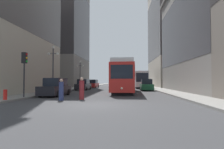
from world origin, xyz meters
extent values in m
plane|color=#38383A|center=(0.00, 0.00, 0.00)|extent=(200.00, 200.00, 0.00)
cube|color=gray|center=(-7.82, 40.00, 0.07)|extent=(2.64, 120.00, 0.15)
cube|color=gray|center=(7.82, 40.00, 0.07)|extent=(2.64, 120.00, 0.15)
cube|color=black|center=(1.79, 13.13, 0.17)|extent=(2.74, 12.16, 0.35)
cube|color=red|center=(1.79, 13.13, 1.90)|extent=(3.17, 13.22, 3.10)
cube|color=black|center=(1.79, 13.13, 2.60)|extent=(3.18, 12.70, 1.08)
cube|color=silver|center=(1.79, 13.13, 3.67)|extent=(2.95, 12.95, 0.44)
cube|color=black|center=(1.50, 6.60, 2.44)|extent=(2.21, 0.18, 1.40)
sphere|color=#F2EACC|center=(1.50, 6.53, 0.80)|extent=(0.24, 0.24, 0.24)
cube|color=black|center=(5.31, 29.66, 0.17)|extent=(2.61, 11.49, 0.35)
cube|color=silver|center=(5.31, 29.66, 1.90)|extent=(3.03, 12.50, 3.10)
cube|color=black|center=(5.31, 29.66, 2.44)|extent=(3.04, 12.00, 1.30)
cube|color=black|center=(5.07, 23.48, 2.21)|extent=(2.31, 0.17, 1.71)
cylinder|color=black|center=(-6.10, 5.13, 0.32)|extent=(0.20, 0.65, 0.64)
cylinder|color=black|center=(-6.01, 8.00, 0.32)|extent=(0.20, 0.65, 0.64)
cylinder|color=black|center=(-4.40, 5.08, 0.32)|extent=(0.20, 0.65, 0.64)
cylinder|color=black|center=(-4.30, 7.94, 0.32)|extent=(0.20, 0.65, 0.64)
cube|color=black|center=(-5.20, 6.54, 0.60)|extent=(1.95, 4.68, 0.84)
cube|color=black|center=(-5.20, 6.65, 1.42)|extent=(1.67, 2.59, 0.80)
cylinder|color=black|center=(-6.12, 27.44, 0.32)|extent=(0.21, 0.65, 0.64)
cylinder|color=black|center=(-6.00, 30.44, 0.32)|extent=(0.21, 0.65, 0.64)
cylinder|color=black|center=(-4.41, 27.36, 0.32)|extent=(0.21, 0.65, 0.64)
cylinder|color=black|center=(-4.29, 30.37, 0.32)|extent=(0.21, 0.65, 0.64)
cube|color=maroon|center=(-5.20, 28.90, 0.60)|extent=(2.00, 4.92, 0.84)
cube|color=black|center=(-5.20, 29.02, 1.42)|extent=(1.69, 2.73, 0.80)
cylinder|color=black|center=(6.08, 19.30, 0.32)|extent=(0.19, 0.64, 0.64)
cylinder|color=black|center=(6.04, 16.49, 0.32)|extent=(0.19, 0.64, 0.64)
cylinder|color=black|center=(4.37, 19.33, 0.32)|extent=(0.19, 0.64, 0.64)
cylinder|color=black|center=(4.33, 16.52, 0.32)|extent=(0.19, 0.64, 0.64)
cube|color=#14512D|center=(5.20, 17.91, 0.60)|extent=(1.87, 4.57, 0.84)
cube|color=black|center=(5.20, 17.80, 1.42)|extent=(1.62, 2.52, 0.80)
cylinder|color=black|center=(-6.08, 17.72, 0.32)|extent=(0.19, 0.64, 0.64)
cylinder|color=black|center=(-6.04, 20.76, 0.32)|extent=(0.19, 0.64, 0.64)
cylinder|color=black|center=(-4.37, 17.70, 0.32)|extent=(0.19, 0.64, 0.64)
cylinder|color=black|center=(-4.33, 20.74, 0.32)|extent=(0.19, 0.64, 0.64)
cube|color=black|center=(-5.20, 19.23, 0.60)|extent=(1.85, 4.91, 0.84)
cube|color=black|center=(-5.20, 19.35, 1.42)|extent=(1.61, 2.71, 0.80)
cylinder|color=maroon|center=(-1.74, 3.33, 0.78)|extent=(0.41, 0.41, 1.55)
sphere|color=tan|center=(-1.74, 3.33, 1.68)|extent=(0.28, 0.28, 0.28)
cylinder|color=navy|center=(-3.17, 2.47, 0.72)|extent=(0.38, 0.38, 1.45)
sphere|color=tan|center=(-3.17, 2.47, 1.56)|extent=(0.26, 0.26, 0.26)
cylinder|color=#232328|center=(-6.90, 3.70, 2.08)|extent=(0.12, 0.12, 3.86)
cube|color=black|center=(-6.90, 3.70, 3.53)|extent=(0.36, 0.36, 0.95)
sphere|color=red|center=(-6.70, 3.70, 3.84)|extent=(0.18, 0.18, 0.18)
sphere|color=gold|center=(-6.70, 3.70, 3.53)|extent=(0.18, 0.18, 0.18)
sphere|color=green|center=(-6.70, 3.70, 3.23)|extent=(0.18, 0.18, 0.18)
cylinder|color=#333338|center=(-7.10, 10.66, 2.86)|extent=(0.16, 0.16, 5.43)
sphere|color=white|center=(-7.10, 10.66, 5.74)|extent=(0.36, 0.36, 0.36)
sphere|color=white|center=(-7.65, 10.66, 4.93)|extent=(0.31, 0.31, 0.31)
sphere|color=white|center=(-6.55, 10.66, 4.93)|extent=(0.31, 0.31, 0.31)
cube|color=#333338|center=(-7.10, 10.66, 4.93)|extent=(1.10, 0.06, 0.06)
cylinder|color=#333338|center=(-7.10, 24.65, 2.67)|extent=(0.16, 0.16, 5.04)
sphere|color=white|center=(-7.10, 24.65, 5.35)|extent=(0.36, 0.36, 0.36)
sphere|color=white|center=(-7.65, 24.65, 4.58)|extent=(0.31, 0.31, 0.31)
sphere|color=white|center=(-6.55, 24.65, 4.58)|extent=(0.31, 0.31, 0.31)
cube|color=#333338|center=(-7.10, 24.65, 4.58)|extent=(1.10, 0.06, 0.06)
cylinder|color=red|center=(-6.94, 1.25, 0.53)|extent=(0.26, 0.26, 0.75)
cube|color=slate|center=(-15.66, 35.99, 14.73)|extent=(13.04, 17.56, 29.46)
cube|color=#383538|center=(-15.66, 35.99, 16.20)|extent=(13.08, 17.60, 17.68)
cube|color=#A89E8E|center=(14.78, 36.82, 13.81)|extent=(11.29, 20.22, 27.63)
cube|color=#544F4E|center=(14.78, 36.82, 15.20)|extent=(11.33, 20.26, 16.58)
cube|color=gray|center=(15.46, 14.73, 7.88)|extent=(12.65, 20.55, 15.77)
cube|color=#423F43|center=(15.46, 14.73, 8.67)|extent=(12.69, 20.59, 9.46)
camera|label=1|loc=(1.81, -11.80, 1.53)|focal=29.78mm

